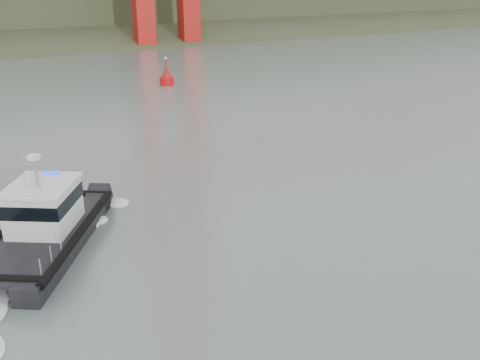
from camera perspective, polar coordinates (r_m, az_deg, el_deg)
name	(u,v)px	position (r m, az deg, el deg)	size (l,w,h in m)	color
ground	(341,329)	(20.23, 10.74, -15.38)	(400.00, 400.00, 0.00)	slate
patrol_boat	(43,224)	(26.14, -20.24, -4.44)	(7.91, 9.93, 4.62)	black
nav_buoy	(167,77)	(60.68, -7.84, 10.80)	(1.58, 1.58, 3.28)	red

